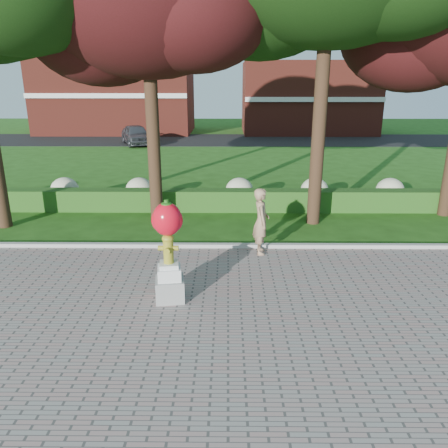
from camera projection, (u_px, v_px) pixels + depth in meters
The scene contains 11 objects.
ground at pixel (204, 296), 9.99m from camera, with size 100.00×100.00×0.00m, color #214912.
walkway at pixel (189, 427), 6.19m from camera, with size 40.00×14.00×0.04m, color gray.
curb at pixel (209, 246), 12.82m from camera, with size 40.00×0.18×0.15m, color #ADADA5.
lawn_hedge at pixel (214, 200), 16.52m from camera, with size 24.00×0.70×0.80m, color #1B4F16.
hydrangea_row at pixel (229, 190), 17.42m from camera, with size 20.10×1.10×0.99m.
street at pixel (222, 140), 36.59m from camera, with size 50.00×8.00×0.02m, color black.
building_left at pixel (117, 94), 41.30m from camera, with size 14.00×8.00×7.00m, color maroon.
building_right at pixel (307, 98), 41.23m from camera, with size 12.00×8.00×6.40m, color maroon.
hydrant_sculpture at pixel (168, 248), 9.40m from camera, with size 0.70×0.70×2.30m.
woman at pixel (261, 221), 12.15m from camera, with size 0.68×0.45×1.88m, color #A17B5C.
parked_car at pixel (136, 135), 33.56m from camera, with size 1.79×4.44×1.51m, color #3C3E44.
Camera 1 is at (0.54, -8.97, 4.69)m, focal length 35.00 mm.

